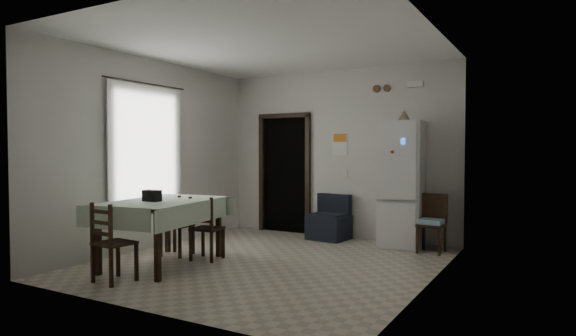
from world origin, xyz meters
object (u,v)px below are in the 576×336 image
Objects in this scene: fridge at (402,184)px; navy_seat at (329,217)px; dining_chair_far_left at (177,225)px; dining_chair_far_right at (207,228)px; dining_table at (163,233)px; dining_chair_near_head at (114,242)px; corner_chair at (431,224)px.

navy_seat is at bearing 175.46° from fridge.
dining_chair_far_right is (0.55, -0.00, -0.00)m from dining_chair_far_left.
dining_table is 0.61m from dining_chair_far_right.
fridge reaches higher than dining_chair_near_head.
corner_chair is 3.24m from dining_chair_far_right.
dining_chair_near_head is (0.10, -0.87, 0.03)m from dining_table.
navy_seat is 2.36m from dining_chair_far_right.
fridge is at bearing 40.57° from dining_table.
corner_chair is 0.53× the size of dining_table.
dining_chair_far_left is 0.55m from dining_chair_far_right.
dining_chair_far_left reaches higher than corner_chair.
navy_seat is 3.75m from dining_chair_near_head.
dining_chair_far_left is 1.45m from dining_chair_near_head.
dining_table is at bearing -106.03° from navy_seat.
fridge is at bearing 6.10° from navy_seat.
navy_seat is 0.46× the size of dining_table.
corner_chair is 4.37m from dining_chair_near_head.
fridge reaches higher than dining_table.
fridge reaches higher than dining_chair_far_left.
corner_chair is 0.98× the size of dining_chair_far_left.
dining_chair_near_head is (-2.77, -3.37, 0.03)m from corner_chair.
corner_chair reaches higher than navy_seat.
navy_seat is 2.59m from dining_chair_far_left.
dining_chair_near_head reaches higher than corner_chair.
dining_chair_near_head is (-0.20, -1.40, 0.02)m from dining_chair_far_right.
corner_chair is 0.94× the size of dining_chair_near_head.
navy_seat is at bearing 59.23° from dining_table.
dining_chair_far_right is at bearing 52.23° from dining_table.
dining_chair_far_right reaches higher than dining_table.
dining_table is (-2.37, -2.74, -0.55)m from fridge.
fridge is 0.78m from corner_chair.
dining_chair_far_right is 0.96× the size of dining_chair_near_head.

